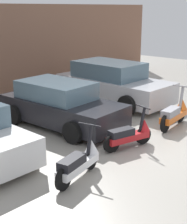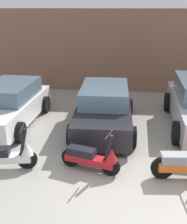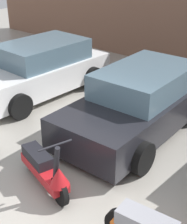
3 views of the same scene
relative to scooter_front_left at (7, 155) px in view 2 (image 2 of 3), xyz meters
The scene contains 6 objects.
ground_plane 2.61m from the scooter_front_left, 14.79° to the right, with size 28.00×28.00×0.00m, color #9E998E.
wall_back 7.22m from the scooter_front_left, 69.35° to the left, with size 19.60×0.12×3.43m, color #845B47.
scooter_front_left is the anchor object (origin of this frame).
scooter_front_right 1.94m from the scooter_front_left, ahead, with size 1.39×0.66×0.99m.
car_rear_left 2.83m from the scooter_front_left, 110.40° to the left, with size 1.94×3.81×1.27m.
car_rear_center 3.31m from the scooter_front_left, 52.35° to the left, with size 1.88×3.79×1.28m.
Camera 2 is at (0.04, -4.69, 3.53)m, focal length 45.00 mm.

